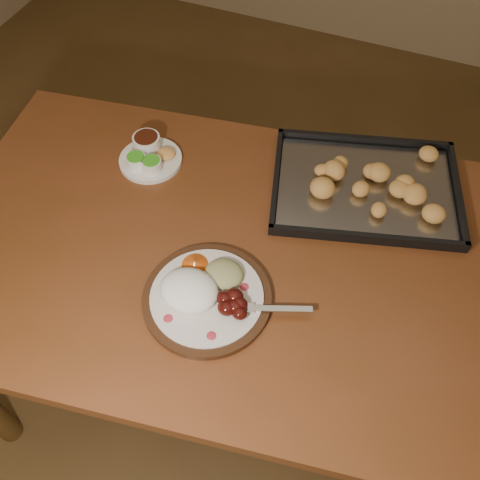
% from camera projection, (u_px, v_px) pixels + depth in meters
% --- Properties ---
extents(ground, '(4.00, 4.00, 0.00)m').
position_uv_depth(ground, '(219.00, 324.00, 2.02)').
color(ground, brown).
rests_on(ground, ground).
extents(dining_table, '(1.61, 1.11, 0.75)m').
position_uv_depth(dining_table, '(236.00, 272.00, 1.38)').
color(dining_table, brown).
rests_on(dining_table, ground).
extents(dinner_plate, '(0.38, 0.29, 0.07)m').
position_uv_depth(dinner_plate, '(205.00, 293.00, 1.20)').
color(dinner_plate, '#321B0E').
rests_on(dinner_plate, dining_table).
extents(condiment_saucer, '(0.17, 0.17, 0.06)m').
position_uv_depth(condiment_saucer, '(149.00, 155.00, 1.47)').
color(condiment_saucer, silver).
rests_on(condiment_saucer, dining_table).
extents(baking_tray, '(0.56, 0.47, 0.05)m').
position_uv_depth(baking_tray, '(366.00, 186.00, 1.40)').
color(baking_tray, black).
rests_on(baking_tray, dining_table).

